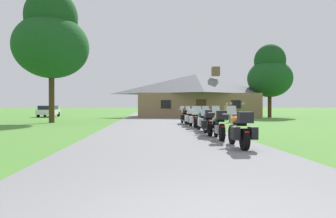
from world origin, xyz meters
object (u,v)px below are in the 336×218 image
object	(u,v)px
motorcycle_black_fifth_in_row	(195,118)
tree_right_of_lodge	(270,73)
bystander_tan_shirt_beside_signpost	(227,110)
motorcycle_green_fourth_in_row	(203,120)
tree_left_near	(51,38)
parked_white_suv_far_left	(49,111)
bystander_red_shirt_by_tree	(231,111)
motorcycle_orange_nearest_to_camera	(240,130)
motorcycle_yellow_sixth_in_row	(190,117)
motorcycle_blue_third_in_row	(208,123)
bystander_olive_shirt_near_lodge	(244,111)
motorcycle_yellow_second_in_row	(219,125)
motorcycle_orange_farthest_in_row	(185,116)

from	to	relation	value
motorcycle_black_fifth_in_row	tree_right_of_lodge	distance (m)	21.74
bystander_tan_shirt_beside_signpost	tree_right_of_lodge	bearing A→B (deg)	32.31
motorcycle_green_fourth_in_row	tree_right_of_lodge	xyz separation A→B (m)	(11.88, 20.01, 4.72)
tree_right_of_lodge	tree_left_near	size ratio (longest dim) A/B	0.82
motorcycle_black_fifth_in_row	parked_white_suv_far_left	world-z (taller)	parked_white_suv_far_left
bystander_tan_shirt_beside_signpost	bystander_red_shirt_by_tree	xyz separation A→B (m)	(-0.76, -4.10, 0.02)
motorcycle_black_fifth_in_row	motorcycle_orange_nearest_to_camera	bearing A→B (deg)	-83.27
motorcycle_yellow_sixth_in_row	tree_left_near	bearing A→B (deg)	154.15
bystander_red_shirt_by_tree	tree_left_near	distance (m)	15.85
parked_white_suv_far_left	bystander_red_shirt_by_tree	bearing A→B (deg)	-38.57
tree_right_of_lodge	tree_left_near	bearing A→B (deg)	-155.02
bystander_tan_shirt_beside_signpost	tree_right_of_lodge	distance (m)	10.61
motorcycle_black_fifth_in_row	motorcycle_yellow_sixth_in_row	world-z (taller)	same
motorcycle_black_fifth_in_row	tree_left_near	size ratio (longest dim) A/B	0.19
motorcycle_blue_third_in_row	motorcycle_yellow_sixth_in_row	size ratio (longest dim) A/B	1.00
motorcycle_blue_third_in_row	motorcycle_green_fourth_in_row	world-z (taller)	same
parked_white_suv_far_left	bystander_olive_shirt_near_lodge	bearing A→B (deg)	-31.16
motorcycle_orange_nearest_to_camera	bystander_tan_shirt_beside_signpost	world-z (taller)	bystander_tan_shirt_beside_signpost
motorcycle_green_fourth_in_row	bystander_red_shirt_by_tree	xyz separation A→B (m)	(4.07, 9.30, 0.34)
motorcycle_orange_nearest_to_camera	tree_right_of_lodge	world-z (taller)	tree_right_of_lodge
motorcycle_black_fifth_in_row	tree_left_near	distance (m)	14.19
bystander_red_shirt_by_tree	motorcycle_black_fifth_in_row	bearing A→B (deg)	-121.34
motorcycle_blue_third_in_row	bystander_olive_shirt_near_lodge	size ratio (longest dim) A/B	1.25
motorcycle_orange_nearest_to_camera	tree_right_of_lodge	xyz separation A→B (m)	(11.92, 26.30, 4.72)
motorcycle_orange_nearest_to_camera	bystander_tan_shirt_beside_signpost	size ratio (longest dim) A/B	1.25
bystander_tan_shirt_beside_signpost	tree_left_near	xyz separation A→B (m)	(-15.47, -3.88, 5.92)
motorcycle_yellow_second_in_row	motorcycle_yellow_sixth_in_row	distance (m)	8.13
bystander_tan_shirt_beside_signpost	motorcycle_yellow_sixth_in_row	bearing A→B (deg)	-129.21
bystander_olive_shirt_near_lodge	motorcycle_blue_third_in_row	bearing A→B (deg)	160.25
parked_white_suv_far_left	motorcycle_black_fifth_in_row	bearing A→B (deg)	-56.80
motorcycle_yellow_second_in_row	motorcycle_green_fourth_in_row	world-z (taller)	same
motorcycle_blue_third_in_row	bystander_olive_shirt_near_lodge	distance (m)	15.18
motorcycle_black_fifth_in_row	tree_left_near	world-z (taller)	tree_left_near
motorcycle_orange_nearest_to_camera	motorcycle_black_fifth_in_row	size ratio (longest dim) A/B	1.00
motorcycle_orange_nearest_to_camera	tree_left_near	distance (m)	20.03
motorcycle_orange_farthest_in_row	tree_right_of_lodge	bearing A→B (deg)	44.45
motorcycle_blue_third_in_row	tree_left_near	size ratio (longest dim) A/B	0.19
motorcycle_yellow_sixth_in_row	motorcycle_green_fourth_in_row	bearing A→B (deg)	-87.81
motorcycle_yellow_sixth_in_row	motorcycle_black_fifth_in_row	bearing A→B (deg)	-87.12
bystander_olive_shirt_near_lodge	bystander_tan_shirt_beside_signpost	world-z (taller)	same
motorcycle_yellow_second_in_row	bystander_red_shirt_by_tree	distance (m)	13.83
motorcycle_black_fifth_in_row	motorcycle_orange_farthest_in_row	distance (m)	3.93
motorcycle_orange_nearest_to_camera	motorcycle_blue_third_in_row	size ratio (longest dim) A/B	1.00
motorcycle_orange_nearest_to_camera	parked_white_suv_far_left	world-z (taller)	parked_white_suv_far_left
motorcycle_green_fourth_in_row	bystander_tan_shirt_beside_signpost	bearing A→B (deg)	66.03
motorcycle_black_fifth_in_row	motorcycle_orange_farthest_in_row	world-z (taller)	same
motorcycle_yellow_second_in_row	parked_white_suv_far_left	size ratio (longest dim) A/B	0.44
motorcycle_orange_nearest_to_camera	motorcycle_yellow_sixth_in_row	xyz separation A→B (m)	(-0.07, 10.53, 0.00)
motorcycle_yellow_second_in_row	tree_right_of_lodge	distance (m)	27.14
bystander_olive_shirt_near_lodge	bystander_tan_shirt_beside_signpost	xyz separation A→B (m)	(-1.13, 1.66, 0.00)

